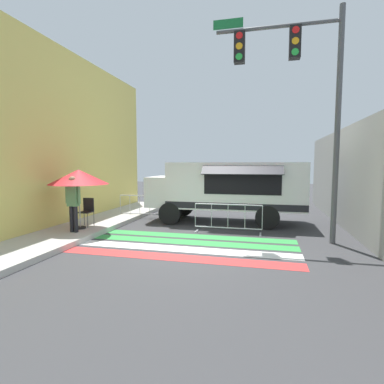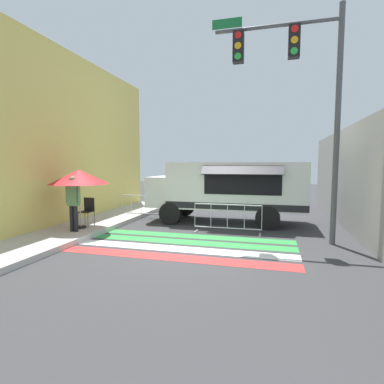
{
  "view_description": "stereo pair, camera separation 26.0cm",
  "coord_description": "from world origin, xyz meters",
  "px_view_note": "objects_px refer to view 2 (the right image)",
  "views": [
    {
      "loc": [
        2.21,
        -8.09,
        2.33
      ],
      "look_at": [
        -0.38,
        2.52,
        1.32
      ],
      "focal_mm": 28.0,
      "sensor_mm": 36.0,
      "label": 1
    },
    {
      "loc": [
        2.46,
        -8.02,
        2.33
      ],
      "look_at": [
        -0.38,
        2.52,
        1.32
      ],
      "focal_mm": 28.0,
      "sensor_mm": 36.0,
      "label": 2
    }
  ],
  "objects_px": {
    "barricade_front": "(227,219)",
    "barricade_side": "(141,207)",
    "patio_umbrella": "(79,177)",
    "folding_chair": "(88,209)",
    "food_truck": "(225,187)",
    "vendor_person": "(73,200)",
    "traffic_signal_pole": "(297,78)"
  },
  "relations": [
    {
      "from": "barricade_front",
      "to": "barricade_side",
      "type": "distance_m",
      "value": 4.58
    },
    {
      "from": "patio_umbrella",
      "to": "folding_chair",
      "type": "xyz_separation_m",
      "value": [
        -0.03,
        0.46,
        -1.15
      ]
    },
    {
      "from": "food_truck",
      "to": "folding_chair",
      "type": "distance_m",
      "value": 5.27
    },
    {
      "from": "barricade_front",
      "to": "vendor_person",
      "type": "bearing_deg",
      "value": -159.73
    },
    {
      "from": "patio_umbrella",
      "to": "barricade_side",
      "type": "xyz_separation_m",
      "value": [
        0.75,
        3.25,
        -1.42
      ]
    },
    {
      "from": "traffic_signal_pole",
      "to": "folding_chair",
      "type": "bearing_deg",
      "value": -178.56
    },
    {
      "from": "traffic_signal_pole",
      "to": "barricade_side",
      "type": "xyz_separation_m",
      "value": [
        -6.18,
        2.61,
        -4.31
      ]
    },
    {
      "from": "food_truck",
      "to": "barricade_front",
      "type": "height_order",
      "value": "food_truck"
    },
    {
      "from": "traffic_signal_pole",
      "to": "barricade_front",
      "type": "bearing_deg",
      "value": 164.08
    },
    {
      "from": "traffic_signal_pole",
      "to": "patio_umbrella",
      "type": "xyz_separation_m",
      "value": [
        -6.93,
        -0.64,
        -2.89
      ]
    },
    {
      "from": "barricade_front",
      "to": "barricade_side",
      "type": "bearing_deg",
      "value": 153.79
    },
    {
      "from": "folding_chair",
      "to": "vendor_person",
      "type": "relative_size",
      "value": 0.55
    },
    {
      "from": "patio_umbrella",
      "to": "folding_chair",
      "type": "relative_size",
      "value": 2.03
    },
    {
      "from": "folding_chair",
      "to": "barricade_front",
      "type": "height_order",
      "value": "folding_chair"
    },
    {
      "from": "food_truck",
      "to": "vendor_person",
      "type": "relative_size",
      "value": 3.42
    },
    {
      "from": "traffic_signal_pole",
      "to": "barricade_side",
      "type": "relative_size",
      "value": 3.6
    },
    {
      "from": "traffic_signal_pole",
      "to": "folding_chair",
      "type": "distance_m",
      "value": 8.04
    },
    {
      "from": "traffic_signal_pole",
      "to": "barricade_front",
      "type": "xyz_separation_m",
      "value": [
        -2.07,
        0.59,
        -4.3
      ]
    },
    {
      "from": "food_truck",
      "to": "barricade_side",
      "type": "bearing_deg",
      "value": 178.35
    },
    {
      "from": "traffic_signal_pole",
      "to": "patio_umbrella",
      "type": "bearing_deg",
      "value": -174.73
    },
    {
      "from": "food_truck",
      "to": "barricade_side",
      "type": "xyz_separation_m",
      "value": [
        -3.72,
        0.11,
        -0.95
      ]
    },
    {
      "from": "vendor_person",
      "to": "barricade_side",
      "type": "relative_size",
      "value": 0.96
    },
    {
      "from": "vendor_person",
      "to": "barricade_front",
      "type": "distance_m",
      "value": 5.09
    },
    {
      "from": "traffic_signal_pole",
      "to": "patio_umbrella",
      "type": "relative_size",
      "value": 3.38
    },
    {
      "from": "food_truck",
      "to": "folding_chair",
      "type": "bearing_deg",
      "value": -149.15
    },
    {
      "from": "food_truck",
      "to": "barricade_side",
      "type": "relative_size",
      "value": 3.26
    },
    {
      "from": "vendor_person",
      "to": "folding_chair",
      "type": "bearing_deg",
      "value": 111.62
    },
    {
      "from": "food_truck",
      "to": "patio_umbrella",
      "type": "distance_m",
      "value": 5.48
    },
    {
      "from": "patio_umbrella",
      "to": "barricade_front",
      "type": "xyz_separation_m",
      "value": [
        4.85,
        1.23,
        -1.41
      ]
    },
    {
      "from": "vendor_person",
      "to": "barricade_side",
      "type": "distance_m",
      "value": 3.88
    },
    {
      "from": "vendor_person",
      "to": "food_truck",
      "type": "bearing_deg",
      "value": 53.08
    },
    {
      "from": "traffic_signal_pole",
      "to": "barricade_front",
      "type": "relative_size",
      "value": 2.94
    }
  ]
}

